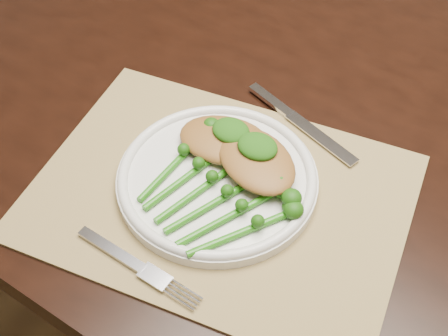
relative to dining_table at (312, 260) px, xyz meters
The scene contains 10 objects.
dining_table is the anchor object (origin of this frame).
placemat 0.44m from the dining_table, 105.64° to the right, with size 0.46×0.34×0.00m, color #987F4D.
dinner_plate 0.44m from the dining_table, 109.86° to the right, with size 0.25×0.25×0.02m.
knife 0.39m from the dining_table, 140.83° to the right, with size 0.19×0.07×0.01m.
fork 0.53m from the dining_table, 100.77° to the right, with size 0.17×0.02×0.01m.
chicken_fillet_left 0.44m from the dining_table, 121.10° to the right, with size 0.12×0.08×0.02m, color olive.
chicken_fillet_right 0.44m from the dining_table, 103.12° to the right, with size 0.12×0.08×0.02m, color olive.
pesto_dollop_left 0.45m from the dining_table, 120.99° to the right, with size 0.05×0.04×0.02m, color #124009.
pesto_dollop_right 0.45m from the dining_table, 105.28° to the right, with size 0.05×0.04×0.02m, color #124009.
broccolini_bundle 0.47m from the dining_table, 104.85° to the right, with size 0.20×0.21×0.04m.
Camera 1 is at (0.15, -0.63, 1.36)m, focal length 50.00 mm.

